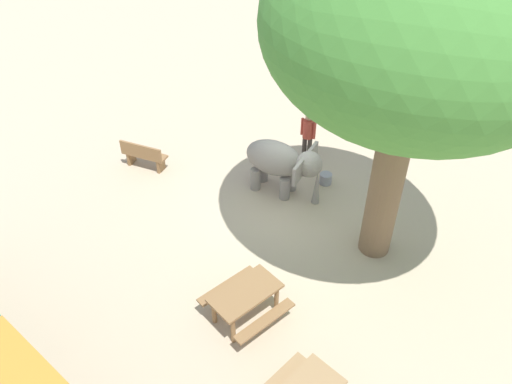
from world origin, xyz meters
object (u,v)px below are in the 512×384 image
object	(u,v)px
elephant	(282,162)
person_handler	(308,134)
shade_tree_main	(418,30)
picnic_table_far	(245,298)
wooden_bench	(144,155)
feed_bucket	(326,179)

from	to	relation	value
elephant	person_handler	size ratio (longest dim) A/B	1.42
person_handler	shade_tree_main	world-z (taller)	shade_tree_main
person_handler	shade_tree_main	xyz separation A→B (m)	(-3.54, 2.11, 4.57)
person_handler	picnic_table_far	bearing A→B (deg)	19.02
shade_tree_main	person_handler	bearing A→B (deg)	-30.85
elephant	shade_tree_main	size ratio (longest dim) A/B	0.30
wooden_bench	picnic_table_far	xyz separation A→B (m)	(-5.96, 2.26, 0.12)
elephant	wooden_bench	distance (m)	4.27
person_handler	feed_bucket	world-z (taller)	person_handler
elephant	wooden_bench	world-z (taller)	elephant
elephant	shade_tree_main	world-z (taller)	shade_tree_main
picnic_table_far	shade_tree_main	bearing A→B (deg)	172.36
wooden_bench	picnic_table_far	distance (m)	6.38
feed_bucket	picnic_table_far	bearing A→B (deg)	104.32
elephant	picnic_table_far	world-z (taller)	elephant
wooden_bench	feed_bucket	distance (m)	5.47
shade_tree_main	feed_bucket	bearing A→B (deg)	-31.53
person_handler	picnic_table_far	world-z (taller)	person_handler
shade_tree_main	elephant	bearing A→B (deg)	-6.15
person_handler	shade_tree_main	size ratio (longest dim) A/B	0.21
elephant	wooden_bench	size ratio (longest dim) A/B	1.58
shade_tree_main	feed_bucket	distance (m)	6.05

